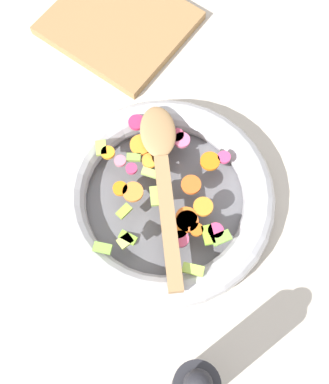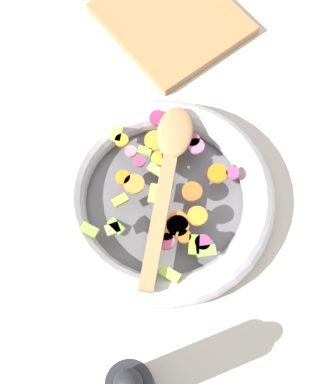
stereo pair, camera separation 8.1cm
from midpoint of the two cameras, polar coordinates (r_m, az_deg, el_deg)
ground_plane at (r=0.86m, az=2.69°, el=-1.57°), size 4.00×4.00×0.00m
skillet at (r=0.84m, az=2.75°, el=-1.05°), size 0.35×0.35×0.05m
chopped_vegetables at (r=0.81m, az=3.11°, el=-0.08°), size 0.26×0.25×0.01m
wooden_spoon at (r=0.81m, az=3.16°, el=1.67°), size 0.23×0.25×0.01m
cutting_board at (r=1.03m, az=3.14°, el=17.75°), size 0.24×0.22×0.02m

